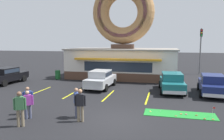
{
  "coord_description": "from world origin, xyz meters",
  "views": [
    {
      "loc": [
        2.62,
        -10.93,
        4.1
      ],
      "look_at": [
        -1.32,
        5.0,
        2.0
      ],
      "focal_mm": 35.0,
      "sensor_mm": 36.0,
      "label": 1
    }
  ],
  "objects_px": {
    "putting_flag_pin": "(214,109)",
    "trash_bin": "(58,75)",
    "traffic_light_pole": "(201,45)",
    "car_black": "(7,75)",
    "pedestrian_hooded_kid": "(20,107)",
    "car_silver": "(101,78)",
    "pedestrian_clipboard_woman": "(80,104)",
    "car_teal": "(172,81)",
    "car_navy": "(212,84)",
    "pedestrian_beanie_man": "(76,101)",
    "pedestrian_blue_sweater_man": "(28,99)",
    "pedestrian_leather_jacket_man": "(28,103)",
    "golf_ball": "(160,111)"
  },
  "relations": [
    {
      "from": "car_navy",
      "to": "traffic_light_pole",
      "type": "bearing_deg",
      "value": 86.76
    },
    {
      "from": "car_navy",
      "to": "car_teal",
      "type": "height_order",
      "value": "same"
    },
    {
      "from": "pedestrian_beanie_man",
      "to": "trash_bin",
      "type": "distance_m",
      "value": 13.22
    },
    {
      "from": "pedestrian_blue_sweater_man",
      "to": "pedestrian_leather_jacket_man",
      "type": "distance_m",
      "value": 0.78
    },
    {
      "from": "car_silver",
      "to": "traffic_light_pole",
      "type": "bearing_deg",
      "value": 48.31
    },
    {
      "from": "trash_bin",
      "to": "car_silver",
      "type": "bearing_deg",
      "value": -29.33
    },
    {
      "from": "car_black",
      "to": "car_navy",
      "type": "bearing_deg",
      "value": -0.32
    },
    {
      "from": "car_black",
      "to": "car_teal",
      "type": "height_order",
      "value": "same"
    },
    {
      "from": "pedestrian_blue_sweater_man",
      "to": "car_navy",
      "type": "bearing_deg",
      "value": 34.22
    },
    {
      "from": "putting_flag_pin",
      "to": "car_black",
      "type": "xyz_separation_m",
      "value": [
        -17.92,
        5.68,
        0.43
      ]
    },
    {
      "from": "golf_ball",
      "to": "car_black",
      "type": "xyz_separation_m",
      "value": [
        -15.07,
        5.47,
        0.82
      ]
    },
    {
      "from": "car_black",
      "to": "trash_bin",
      "type": "bearing_deg",
      "value": 45.04
    },
    {
      "from": "car_black",
      "to": "pedestrian_beanie_man",
      "type": "height_order",
      "value": "pedestrian_beanie_man"
    },
    {
      "from": "pedestrian_blue_sweater_man",
      "to": "pedestrian_clipboard_woman",
      "type": "relative_size",
      "value": 0.92
    },
    {
      "from": "car_black",
      "to": "pedestrian_blue_sweater_man",
      "type": "relative_size",
      "value": 2.91
    },
    {
      "from": "pedestrian_blue_sweater_man",
      "to": "car_black",
      "type": "bearing_deg",
      "value": 135.26
    },
    {
      "from": "car_black",
      "to": "pedestrian_blue_sweater_man",
      "type": "xyz_separation_m",
      "value": [
        7.74,
        -7.67,
        0.0
      ]
    },
    {
      "from": "car_silver",
      "to": "pedestrian_clipboard_woman",
      "type": "distance_m",
      "value": 8.44
    },
    {
      "from": "pedestrian_hooded_kid",
      "to": "pedestrian_clipboard_woman",
      "type": "relative_size",
      "value": 1.01
    },
    {
      "from": "car_navy",
      "to": "pedestrian_clipboard_woman",
      "type": "distance_m",
      "value": 11.14
    },
    {
      "from": "putting_flag_pin",
      "to": "trash_bin",
      "type": "xyz_separation_m",
      "value": [
        -14.28,
        9.32,
        0.06
      ]
    },
    {
      "from": "pedestrian_hooded_kid",
      "to": "trash_bin",
      "type": "xyz_separation_m",
      "value": [
        -4.87,
        13.03,
        -0.48
      ]
    },
    {
      "from": "pedestrian_leather_jacket_man",
      "to": "traffic_light_pole",
      "type": "relative_size",
      "value": 0.27
    },
    {
      "from": "pedestrian_blue_sweater_man",
      "to": "pedestrian_leather_jacket_man",
      "type": "height_order",
      "value": "pedestrian_blue_sweater_man"
    },
    {
      "from": "car_teal",
      "to": "pedestrian_leather_jacket_man",
      "type": "bearing_deg",
      "value": -131.92
    },
    {
      "from": "car_black",
      "to": "pedestrian_hooded_kid",
      "type": "bearing_deg",
      "value": -47.84
    },
    {
      "from": "pedestrian_clipboard_woman",
      "to": "traffic_light_pole",
      "type": "distance_m",
      "value": 21.31
    },
    {
      "from": "putting_flag_pin",
      "to": "traffic_light_pole",
      "type": "bearing_deg",
      "value": 84.63
    },
    {
      "from": "pedestrian_leather_jacket_man",
      "to": "traffic_light_pole",
      "type": "bearing_deg",
      "value": 59.99
    },
    {
      "from": "car_silver",
      "to": "traffic_light_pole",
      "type": "relative_size",
      "value": 0.79
    },
    {
      "from": "pedestrian_blue_sweater_man",
      "to": "pedestrian_clipboard_woman",
      "type": "bearing_deg",
      "value": -6.87
    },
    {
      "from": "pedestrian_beanie_man",
      "to": "traffic_light_pole",
      "type": "xyz_separation_m",
      "value": [
        8.86,
        18.86,
        2.8
      ]
    },
    {
      "from": "putting_flag_pin",
      "to": "car_navy",
      "type": "height_order",
      "value": "car_navy"
    },
    {
      "from": "car_teal",
      "to": "pedestrian_blue_sweater_man",
      "type": "relative_size",
      "value": 2.94
    },
    {
      "from": "car_navy",
      "to": "car_black",
      "type": "relative_size",
      "value": 1.01
    },
    {
      "from": "car_black",
      "to": "pedestrian_leather_jacket_man",
      "type": "relative_size",
      "value": 3.01
    },
    {
      "from": "pedestrian_clipboard_woman",
      "to": "traffic_light_pole",
      "type": "xyz_separation_m",
      "value": [
        8.43,
        19.38,
        2.75
      ]
    },
    {
      "from": "putting_flag_pin",
      "to": "car_teal",
      "type": "height_order",
      "value": "car_teal"
    },
    {
      "from": "car_navy",
      "to": "pedestrian_beanie_man",
      "type": "xyz_separation_m",
      "value": [
        -8.21,
        -7.45,
        0.04
      ]
    },
    {
      "from": "car_teal",
      "to": "traffic_light_pole",
      "type": "distance_m",
      "value": 12.04
    },
    {
      "from": "pedestrian_beanie_man",
      "to": "car_silver",
      "type": "bearing_deg",
      "value": 97.2
    },
    {
      "from": "car_navy",
      "to": "traffic_light_pole",
      "type": "distance_m",
      "value": 11.77
    },
    {
      "from": "pedestrian_hooded_kid",
      "to": "pedestrian_beanie_man",
      "type": "bearing_deg",
      "value": 40.36
    },
    {
      "from": "pedestrian_leather_jacket_man",
      "to": "pedestrian_hooded_kid",
      "type": "bearing_deg",
      "value": -73.33
    },
    {
      "from": "car_navy",
      "to": "pedestrian_clipboard_woman",
      "type": "height_order",
      "value": "pedestrian_clipboard_woman"
    },
    {
      "from": "putting_flag_pin",
      "to": "car_black",
      "type": "bearing_deg",
      "value": 162.4
    },
    {
      "from": "car_silver",
      "to": "traffic_light_pole",
      "type": "distance_m",
      "value": 15.07
    },
    {
      "from": "pedestrian_blue_sweater_man",
      "to": "pedestrian_leather_jacket_man",
      "type": "xyz_separation_m",
      "value": [
        0.44,
        -0.65,
        -0.03
      ]
    },
    {
      "from": "putting_flag_pin",
      "to": "pedestrian_beanie_man",
      "type": "xyz_separation_m",
      "value": [
        -7.26,
        -1.87,
        0.48
      ]
    },
    {
      "from": "putting_flag_pin",
      "to": "car_navy",
      "type": "relative_size",
      "value": 0.12
    }
  ]
}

